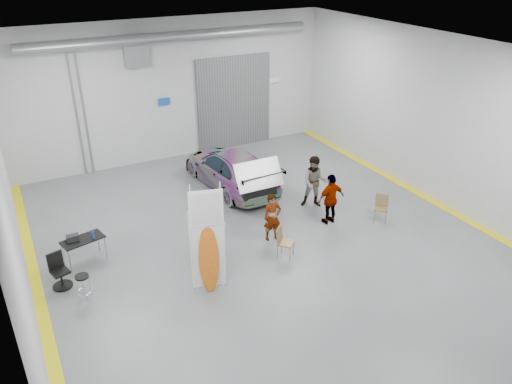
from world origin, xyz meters
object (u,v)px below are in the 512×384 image
sedan_car (231,169)px  shop_stool (84,287)px  person_a (272,217)px  surfboard_display (211,249)px  folding_chair_far (380,213)px  person_b (315,182)px  office_chair (60,272)px  work_table (80,240)px  person_c (331,199)px  folding_chair_near (285,248)px

sedan_car → shop_stool: size_ratio=6.80×
person_a → surfboard_display: bearing=-143.5°
surfboard_display → folding_chair_far: bearing=22.6°
sedan_car → shop_stool: 7.91m
sedan_car → shop_stool: sedan_car is taller
sedan_car → person_a: person_a is taller
person_b → office_chair: person_b is taller
surfboard_display → work_table: (-2.92, 3.07, -0.55)m
person_a → office_chair: bearing=-177.6°
surfboard_display → folding_chair_far: 6.80m
surfboard_display → person_c: bearing=32.4°
surfboard_display → office_chair: bearing=165.5°
sedan_car → shop_stool: (-6.49, -4.51, -0.37)m
folding_chair_far → office_chair: office_chair is taller
person_b → work_table: size_ratio=1.45×
sedan_car → surfboard_display: bearing=56.6°
sedan_car → person_c: (1.77, -4.19, 0.16)m
surfboard_display → office_chair: size_ratio=3.19×
office_chair → shop_stool: bearing=-77.4°
person_a → work_table: bearing=172.5°
person_b → folding_chair_near: bearing=-105.5°
person_a → folding_chair_far: (3.91, -0.68, -0.52)m
sedan_car → work_table: size_ratio=3.85×
folding_chair_near → person_c: bearing=-17.1°
person_b → work_table: bearing=-149.5°
surfboard_display → shop_stool: surfboard_display is taller
folding_chair_near → shop_stool: size_ratio=1.30×
person_a → person_b: person_b is taller
person_a → sedan_car: bearing=90.8°
person_c → work_table: bearing=-13.2°
folding_chair_near → office_chair: office_chair is taller
person_b → person_c: (-0.19, -1.26, -0.06)m
sedan_car → person_a: bearing=79.4°
folding_chair_near → work_table: work_table is taller
person_b → person_c: 1.28m
person_a → folding_chair_far: size_ratio=1.75×
person_c → folding_chair_far: person_c is taller
person_a → shop_stool: size_ratio=2.14×
sedan_car → shop_stool: bearing=31.1°
folding_chair_near → shop_stool: bearing=130.8°
surfboard_display → office_chair: (-3.68, 2.12, -0.87)m
person_a → folding_chair_far: bearing=-2.2°
folding_chair_far → work_table: 9.86m
person_a → person_b: 2.79m
person_a → person_b: size_ratio=0.83×
folding_chair_far → surfboard_display: bearing=-130.2°
person_a → surfboard_display: surfboard_display is taller
folding_chair_near → folding_chair_far: (4.05, 0.40, -0.02)m
folding_chair_near → surfboard_display: bearing=147.9°
folding_chair_near → folding_chair_far: folding_chair_near is taller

